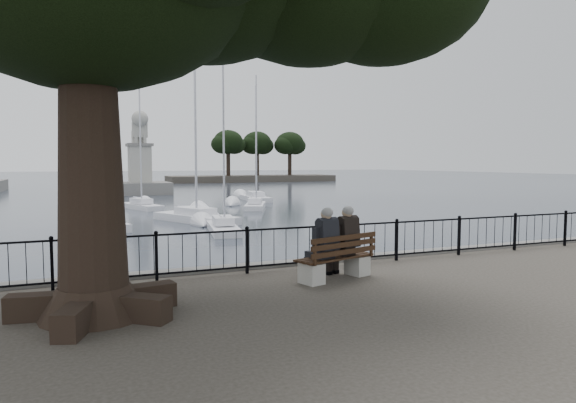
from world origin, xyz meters
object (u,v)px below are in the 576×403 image
bench (337,263)px  person_left (322,247)px  person_right (343,244)px  lion_monument (140,173)px

bench → person_left: person_left is taller
person_right → lion_monument: (1.17, 48.55, 0.58)m
person_left → person_right: (0.59, 0.17, 0.00)m
person_right → lion_monument: lion_monument is taller
person_left → lion_monument: size_ratio=0.17×
bench → person_right: person_right is taller
bench → person_left: 0.51m
person_right → person_left: bearing=-163.7°
bench → person_right: size_ratio=1.25×
person_right → lion_monument: bearing=88.6°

